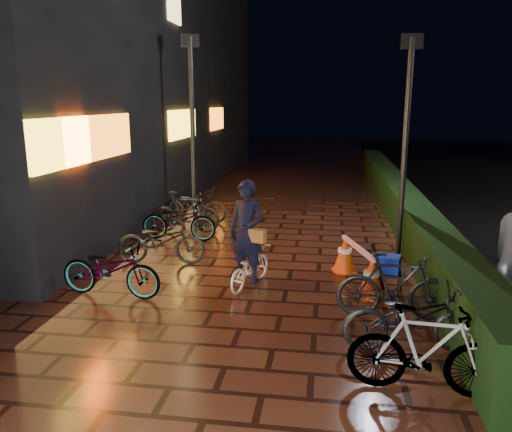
# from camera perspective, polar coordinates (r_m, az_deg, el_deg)

# --- Properties ---
(ground) EXTENTS (80.00, 80.00, 0.00)m
(ground) POSITION_cam_1_polar(r_m,az_deg,el_deg) (7.66, -1.88, -12.79)
(ground) COLOR #381911
(ground) RESTS_ON ground
(hedge) EXTENTS (0.70, 20.00, 1.00)m
(hedge) POSITION_cam_1_polar(r_m,az_deg,el_deg) (15.19, 15.96, 1.78)
(hedge) COLOR black
(hedge) RESTS_ON ground
(storefront_block) EXTENTS (12.09, 22.00, 9.00)m
(storefront_block) POSITION_cam_1_polar(r_m,az_deg,el_deg) (21.23, -22.94, 15.21)
(storefront_block) COLOR black
(storefront_block) RESTS_ON ground
(lamp_post_hedge) EXTENTS (0.44, 0.13, 4.67)m
(lamp_post_hedge) POSITION_cam_1_polar(r_m,az_deg,el_deg) (11.19, 16.73, 8.58)
(lamp_post_hedge) COLOR black
(lamp_post_hedge) RESTS_ON ground
(lamp_post_sf) EXTENTS (0.48, 0.24, 5.09)m
(lamp_post_sf) POSITION_cam_1_polar(r_m,az_deg,el_deg) (14.28, -7.28, 10.79)
(lamp_post_sf) COLOR black
(lamp_post_sf) RESTS_ON ground
(cyclist) EXTENTS (0.91, 1.47, 1.99)m
(cyclist) POSITION_cam_1_polar(r_m,az_deg,el_deg) (9.01, -0.90, -3.71)
(cyclist) COLOR white
(cyclist) RESTS_ON ground
(traffic_barrier) EXTENTS (0.92, 1.80, 0.73)m
(traffic_barrier) POSITION_cam_1_polar(r_m,az_deg,el_deg) (9.49, 11.49, -5.48)
(traffic_barrier) COLOR #F03F0C
(traffic_barrier) RESTS_ON ground
(cart_assembly) EXTENTS (0.67, 0.57, 1.01)m
(cart_assembly) POSITION_cam_1_polar(r_m,az_deg,el_deg) (9.05, 14.78, -5.55)
(cart_assembly) COLOR black
(cart_assembly) RESTS_ON ground
(parked_bikes_storefront) EXTENTS (2.18, 6.30, 1.08)m
(parked_bikes_storefront) POSITION_cam_1_polar(r_m,az_deg,el_deg) (11.72, -9.79, -1.18)
(parked_bikes_storefront) COLOR black
(parked_bikes_storefront) RESTS_ON ground
(parked_bikes_hedge) EXTENTS (1.94, 2.62, 1.08)m
(parked_bikes_hedge) POSITION_cam_1_polar(r_m,az_deg,el_deg) (7.15, 17.13, -10.77)
(parked_bikes_hedge) COLOR black
(parked_bikes_hedge) RESTS_ON ground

